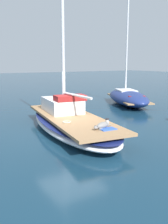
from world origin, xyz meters
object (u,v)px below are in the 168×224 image
(dog_grey, at_px, (102,125))
(deck_towel, at_px, (108,129))
(sailboat_main, at_px, (71,124))
(deck_winch, at_px, (107,122))
(moored_boat_starboard_side, at_px, (128,97))
(coiled_rope, at_px, (67,122))

(dog_grey, bearing_deg, deck_towel, -67.03)
(sailboat_main, xyz_separation_m, deck_winch, (0.43, -1.91, 0.42))
(sailboat_main, bearing_deg, deck_winch, -77.46)
(deck_towel, xyz_separation_m, moored_boat_starboard_side, (6.72, 6.33, -0.12))
(deck_towel, relative_size, moored_boat_starboard_side, 0.07)
(moored_boat_starboard_side, bearing_deg, dog_grey, -138.05)
(deck_towel, distance_m, moored_boat_starboard_side, 9.23)
(dog_grey, distance_m, deck_towel, 0.24)
(dog_grey, xyz_separation_m, deck_winch, (0.53, 0.40, -0.01))
(deck_winch, xyz_separation_m, coiled_rope, (-1.14, 1.02, -0.08))
(dog_grey, distance_m, deck_winch, 0.66)
(deck_towel, bearing_deg, coiled_rope, 113.33)
(sailboat_main, relative_size, dog_grey, 8.06)
(moored_boat_starboard_side, bearing_deg, sailboat_main, -150.39)
(sailboat_main, bearing_deg, moored_boat_starboard_side, 29.61)
(dog_grey, height_order, coiled_rope, dog_grey)
(coiled_rope, distance_m, deck_towel, 1.76)
(deck_towel, height_order, moored_boat_starboard_side, moored_boat_starboard_side)
(sailboat_main, bearing_deg, coiled_rope, -128.53)
(sailboat_main, relative_size, moored_boat_starboard_side, 0.95)
(deck_winch, bearing_deg, sailboat_main, 102.54)
(sailboat_main, distance_m, coiled_rope, 1.19)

